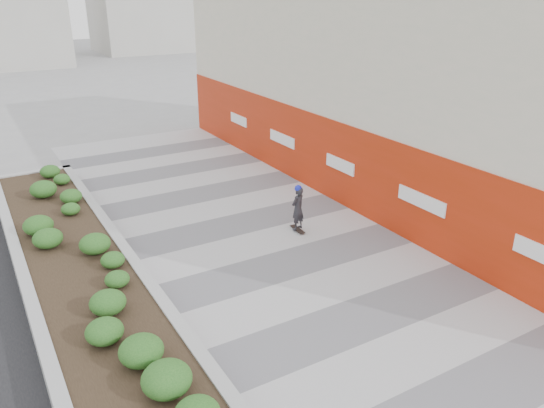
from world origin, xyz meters
The scene contains 6 objects.
ground centered at (0.00, 0.00, 0.00)m, with size 160.00×160.00×0.00m, color gray.
walkway centered at (0.00, 3.00, 0.01)m, with size 8.00×36.00×0.01m, color #A8A8AD.
building centered at (6.98, 8.98, 3.98)m, with size 6.04×24.08×8.00m.
planter centered at (-5.50, 7.00, 0.42)m, with size 3.00×18.00×0.90m.
manhole_cover centered at (0.50, 3.00, 0.00)m, with size 0.44×0.44×0.01m, color #595654.
skateboarder centered at (1.33, 6.75, 0.81)m, with size 0.62×0.73×1.61m.
Camera 1 is at (-7.35, -6.40, 7.45)m, focal length 35.00 mm.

